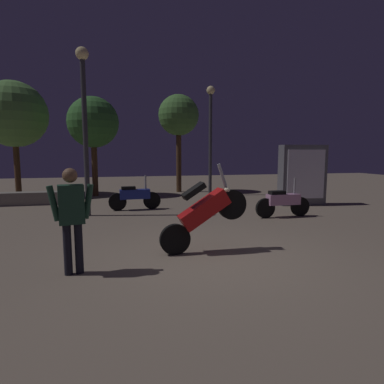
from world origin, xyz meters
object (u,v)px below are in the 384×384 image
Objects in this scene: motorcycle_pink_parked_left at (283,202)px; motorcycle_blue_parked_right at (135,196)px; motorcycle_red_foreground at (204,212)px; kiosk_billboard at (302,175)px; person_rider_beside at (72,212)px; streetlamp_near at (84,110)px; streetlamp_far at (211,126)px.

motorcycle_blue_parked_right is (-4.07, 2.13, 0.00)m from motorcycle_pink_parked_left.
motorcycle_blue_parked_right is at bearing 151.09° from motorcycle_pink_parked_left.
kiosk_billboard is (4.78, 4.50, 0.31)m from motorcycle_red_foreground.
streetlamp_near reaches higher than person_rider_beside.
motorcycle_blue_parked_right is (-1.03, 4.76, -0.31)m from motorcycle_red_foreground.
person_rider_beside reaches higher than motorcycle_pink_parked_left.
person_rider_beside is at bearing -118.56° from streetlamp_far.
kiosk_billboard is (5.81, -0.27, 0.61)m from motorcycle_blue_parked_right.
motorcycle_pink_parked_left is 5.70m from streetlamp_far.
motorcycle_red_foreground is at bearing -106.84° from streetlamp_far.
person_rider_beside is at bearing -149.49° from motorcycle_pink_parked_left.
motorcycle_pink_parked_left is 4.59m from motorcycle_blue_parked_right.
streetlamp_near is 1.03× the size of streetlamp_far.
kiosk_billboard reaches higher than motorcycle_blue_parked_right.
kiosk_billboard reaches higher than person_rider_beside.
person_rider_beside is (-2.20, -0.61, 0.21)m from motorcycle_red_foreground.
motorcycle_blue_parked_right is 5.85m from kiosk_billboard.
motorcycle_red_foreground is 4.04m from motorcycle_pink_parked_left.
motorcycle_red_foreground is 5.26m from streetlamp_near.
motorcycle_red_foreground is at bearing -81.27° from motorcycle_blue_parked_right.
motorcycle_pink_parked_left is 6.20m from streetlamp_near.
person_rider_beside is at bearing 41.05° from kiosk_billboard.
kiosk_billboard reaches higher than motorcycle_red_foreground.
motorcycle_pink_parked_left is 0.79× the size of kiosk_billboard.
motorcycle_pink_parked_left is at bearing 110.68° from person_rider_beside.
streetlamp_near is (-1.38, -0.69, 2.59)m from motorcycle_blue_parked_right.
motorcycle_red_foreground is 8.35m from streetlamp_far.
kiosk_billboard is (7.18, 0.42, -1.97)m from streetlamp_near.
person_rider_beside is (-1.16, -5.38, 0.51)m from motorcycle_blue_parked_right.
motorcycle_pink_parked_left and motorcycle_blue_parked_right have the same top height.
motorcycle_blue_parked_right is at bearing 98.02° from motorcycle_red_foreground.
motorcycle_red_foreground is at bearing -59.42° from streetlamp_near.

